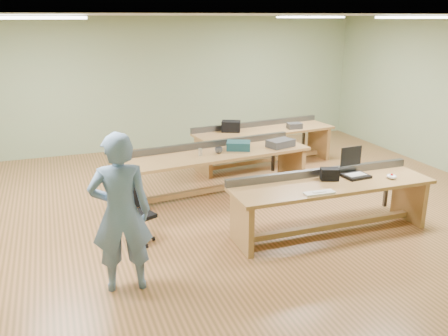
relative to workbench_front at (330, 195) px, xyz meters
The scene contains 21 objects.
floor 2.01m from the workbench_front, 131.13° to the left, with size 10.00×10.00×0.00m, color #A0663C.
ceiling 3.11m from the workbench_front, 131.13° to the left, with size 10.00×10.00×0.00m, color silver.
wall_back 5.67m from the workbench_front, 103.09° to the left, with size 10.00×0.04×3.00m, color gray.
wall_front 3.00m from the workbench_front, 116.43° to the right, with size 10.00×0.04×3.00m, color gray.
fluor_panels 3.09m from the workbench_front, 131.13° to the left, with size 6.20×3.50×0.03m.
workbench_front is the anchor object (origin of this frame).
workbench_mid 2.27m from the workbench_front, 116.21° to the left, with size 3.38×1.25×0.86m.
workbench_back 3.37m from the workbench_front, 81.56° to the left, with size 3.07×1.12×0.86m.
person 3.06m from the workbench_front, behind, with size 0.67×0.44×1.84m, color slate.
laptop_base 0.52m from the workbench_front, ahead, with size 0.36×0.29×0.04m, color black.
laptop_screen 0.69m from the workbench_front, 25.93° to the left, with size 0.36×0.02×0.28m, color black.
keyboard 0.55m from the workbench_front, 140.05° to the right, with size 0.42×0.14×0.02m, color beige.
trackball_mouse 0.95m from the workbench_front, ahead, with size 0.13×0.16×0.07m, color white.
camera_bag 0.30m from the workbench_front, 72.42° to the left, with size 0.25×0.16×0.17m, color black.
task_chair 2.74m from the workbench_front, 166.98° to the left, with size 0.56×0.56×0.79m.
parts_bin_teal 2.16m from the workbench_front, 105.64° to the left, with size 0.41×0.31×0.14m, color #143942.
parts_bin_grey 2.02m from the workbench_front, 84.23° to the left, with size 0.47×0.30×0.13m, color #353638.
mug 2.21m from the workbench_front, 116.67° to the left, with size 0.13×0.13×0.11m, color #353638.
drinks_can 2.36m from the workbench_front, 124.51° to the left, with size 0.07×0.07×0.12m, color silver.
storage_box_back 3.42m from the workbench_front, 93.49° to the left, with size 0.37×0.27×0.21m, color black.
tray_back 3.39m from the workbench_front, 70.51° to the left, with size 0.29×0.21×0.12m, color #353638.
Camera 1 is at (-2.32, -6.83, 2.98)m, focal length 38.00 mm.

